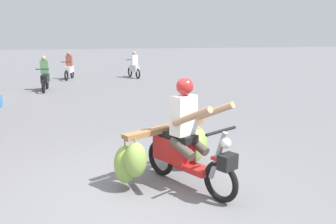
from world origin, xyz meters
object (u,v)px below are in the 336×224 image
at_px(motorbike_distant_ahead_right, 69,68).
at_px(motorbike_main_loaded, 179,145).
at_px(motorbike_distant_far_ahead, 45,77).
at_px(motorbike_distant_ahead_left, 134,67).

bearing_deg(motorbike_distant_ahead_right, motorbike_main_loaded, -83.93).
distance_m(motorbike_main_loaded, motorbike_distant_ahead_right, 13.56).
bearing_deg(motorbike_main_loaded, motorbike_distant_ahead_right, 96.07).
xyz_separation_m(motorbike_main_loaded, motorbike_distant_ahead_right, (-1.43, 13.48, 0.06)).
relative_size(motorbike_main_loaded, motorbike_distant_ahead_right, 1.24).
relative_size(motorbike_main_loaded, motorbike_distant_far_ahead, 1.21).
bearing_deg(motorbike_main_loaded, motorbike_distant_far_ahead, 103.94).
height_order(motorbike_main_loaded, motorbike_distant_ahead_right, motorbike_main_loaded).
distance_m(motorbike_distant_ahead_left, motorbike_distant_ahead_right, 3.32).
relative_size(motorbike_distant_ahead_left, motorbike_distant_far_ahead, 0.99).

